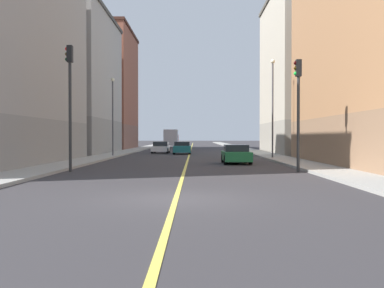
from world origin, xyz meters
The scene contains 15 objects.
ground_plane centered at (0.00, 0.00, 0.00)m, with size 400.00×400.00×0.00m, color #333133.
sidewalk_left centered at (7.78, 49.00, 0.07)m, with size 2.52×168.00×0.15m, color #9E9B93.
sidewalk_right centered at (-7.78, 49.00, 0.07)m, with size 2.52×168.00×0.15m, color #9E9B93.
lane_center_stripe centered at (0.00, 49.00, 0.01)m, with size 0.16×154.00×0.01m, color #E5D14C.
building_left_mid centered at (14.26, 36.24, 8.92)m, with size 10.73×16.31×17.81m.
building_right_midblock centered at (-14.26, 36.17, 7.91)m, with size 10.73×17.34×15.79m.
building_right_distant centered at (-14.26, 53.94, 9.05)m, with size 10.73×15.71×18.09m.
traffic_light_left_near centered at (6.10, 10.26, 3.89)m, with size 0.40×0.32×6.01m.
traffic_light_right_near centered at (-6.13, 10.26, 4.33)m, with size 0.40×0.32×6.78m.
street_lamp_left_near centered at (7.12, 23.75, 5.06)m, with size 0.36×0.36×8.25m.
street_lamp_right_near centered at (-7.12, 27.94, 4.55)m, with size 0.36×0.36×7.28m.
car_teal centered at (-0.83, 34.99, 0.67)m, with size 1.99×4.26×1.35m.
car_white centered at (-3.36, 37.88, 0.65)m, with size 2.04×4.04×1.33m.
car_green centered at (3.48, 17.61, 0.65)m, with size 1.93×3.98×1.33m.
box_truck centered at (-3.58, 64.44, 1.65)m, with size 2.41×6.92×3.13m.
Camera 1 is at (0.57, -13.40, 1.89)m, focal length 41.34 mm.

